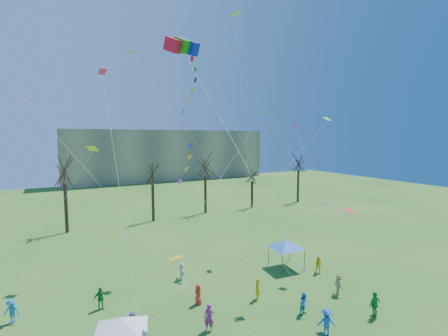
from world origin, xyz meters
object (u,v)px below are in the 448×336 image
big_box_kite (193,121)px  canopy_tent_blue (286,244)px  distant_building (167,155)px  canopy_tent_white (121,325)px

big_box_kite → canopy_tent_blue: bearing=26.1°
distant_building → canopy_tent_white: bearing=-110.1°
distant_building → canopy_tent_blue: bearing=-99.1°
canopy_tent_blue → distant_building: bearing=80.9°
distant_building → canopy_tent_white: (-28.05, -76.49, -4.97)m
canopy_tent_white → canopy_tent_blue: bearing=20.1°
distant_building → big_box_kite: big_box_kite is taller
distant_building → canopy_tent_blue: (-11.22, -70.32, -5.06)m
big_box_kite → canopy_tent_white: 12.15m
distant_building → canopy_tent_blue: size_ratio=15.73×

